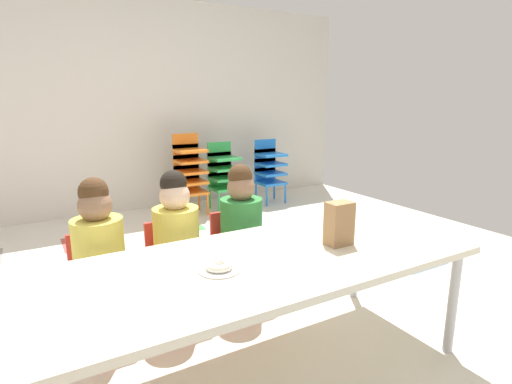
% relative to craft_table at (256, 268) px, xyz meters
% --- Properties ---
extents(ground_plane, '(6.25, 5.57, 0.02)m').
position_rel_craft_table_xyz_m(ground_plane, '(0.02, 0.59, -0.56)').
color(ground_plane, silver).
extents(back_wall, '(6.25, 0.10, 2.44)m').
position_rel_craft_table_xyz_m(back_wall, '(0.02, 3.38, 0.67)').
color(back_wall, beige).
rests_on(back_wall, ground_plane).
extents(craft_table, '(2.10, 0.83, 0.59)m').
position_rel_craft_table_xyz_m(craft_table, '(0.00, 0.00, 0.00)').
color(craft_table, beige).
rests_on(craft_table, ground_plane).
extents(seated_child_near_camera, '(0.33, 0.33, 0.92)m').
position_rel_craft_table_xyz_m(seated_child_near_camera, '(-0.58, 0.64, 0.00)').
color(seated_child_near_camera, red).
rests_on(seated_child_near_camera, ground_plane).
extents(seated_child_middle_seat, '(0.32, 0.32, 0.92)m').
position_rel_craft_table_xyz_m(seated_child_middle_seat, '(-0.16, 0.64, 0.00)').
color(seated_child_middle_seat, red).
rests_on(seated_child_middle_seat, ground_plane).
extents(seated_child_far_right, '(0.32, 0.32, 0.92)m').
position_rel_craft_table_xyz_m(seated_child_far_right, '(0.26, 0.64, 0.00)').
color(seated_child_far_right, red).
rests_on(seated_child_far_right, ground_plane).
extents(kid_chair_orange_stack, '(0.32, 0.30, 0.92)m').
position_rel_craft_table_xyz_m(kid_chair_orange_stack, '(0.76, 2.82, -0.04)').
color(kid_chair_orange_stack, orange).
rests_on(kid_chair_orange_stack, ground_plane).
extents(kid_chair_green_stack, '(0.32, 0.30, 0.80)m').
position_rel_craft_table_xyz_m(kid_chair_green_stack, '(1.18, 2.82, -0.10)').
color(kid_chair_green_stack, green).
rests_on(kid_chair_green_stack, ground_plane).
extents(kid_chair_blue_stack, '(0.32, 0.30, 0.80)m').
position_rel_craft_table_xyz_m(kid_chair_blue_stack, '(1.83, 2.82, -0.10)').
color(kid_chair_blue_stack, blue).
rests_on(kid_chair_blue_stack, ground_plane).
extents(paper_bag_brown, '(0.13, 0.09, 0.22)m').
position_rel_craft_table_xyz_m(paper_bag_brown, '(0.46, -0.04, 0.15)').
color(paper_bag_brown, '#9E754C').
rests_on(paper_bag_brown, craft_table).
extents(paper_plate_near_edge, '(0.18, 0.18, 0.01)m').
position_rel_craft_table_xyz_m(paper_plate_near_edge, '(-0.20, -0.02, 0.05)').
color(paper_plate_near_edge, white).
rests_on(paper_plate_near_edge, craft_table).
extents(donut_powdered_on_plate, '(0.12, 0.12, 0.03)m').
position_rel_craft_table_xyz_m(donut_powdered_on_plate, '(-0.20, -0.02, 0.07)').
color(donut_powdered_on_plate, white).
rests_on(donut_powdered_on_plate, craft_table).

